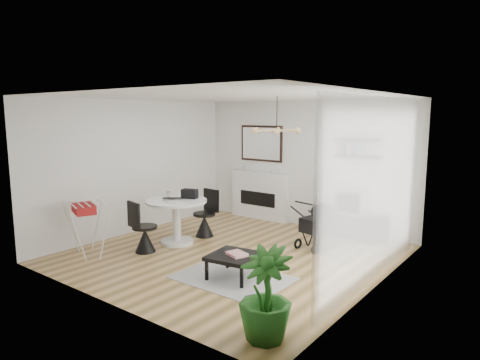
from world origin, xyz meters
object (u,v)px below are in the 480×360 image
Objects in this scene: drying_rack at (88,228)px; potted_plant at (265,294)px; dining_table at (176,215)px; stroller at (318,227)px; crt_tv at (352,201)px; fireplace at (260,190)px; coffee_table at (234,257)px; tv_console at (353,225)px.

potted_plant reaches higher than drying_rack.
stroller reaches higher than dining_table.
drying_rack is at bearing 173.10° from potted_plant.
potted_plant is (3.27, -1.88, -0.04)m from dining_table.
crt_tv reaches higher than dining_table.
potted_plant is (1.04, -3.27, 0.12)m from stroller.
coffee_table is at bearing -61.01° from fireplace.
coffee_table is at bearing -99.93° from tv_console.
fireplace reaches higher than crt_tv.
crt_tv is 0.72× the size of coffee_table.
crt_tv is 0.61× the size of stroller.
potted_plant reaches higher than coffee_table.
fireplace reaches higher than stroller.
tv_console is 1.42× the size of stroller.
dining_table is 1.11× the size of potted_plant.
tv_console is 1.13× the size of dining_table.
drying_rack is at bearing -123.88° from stroller.
fireplace reaches higher than drying_rack.
drying_rack is 0.90× the size of potted_plant.
coffee_table is 1.80m from potted_plant.
fireplace is at bearing 176.12° from tv_console.
drying_rack reaches higher than tv_console.
potted_plant is at bearing -59.47° from stroller.
fireplace reaches higher than coffee_table.
tv_console is 1.26× the size of potted_plant.
fireplace is 2.11× the size of potted_plant.
coffee_table is (-0.54, -3.10, 0.08)m from tv_console.
crt_tv is at bearing 100.97° from potted_plant.
drying_rack is at bearing -117.32° from dining_table.
drying_rack is (-3.17, -3.79, -0.24)m from crt_tv.
crt_tv is (2.33, -0.16, 0.04)m from fireplace.
potted_plant is at bearing 14.13° from drying_rack.
coffee_table is (1.92, -0.70, -0.23)m from dining_table.
crt_tv is 4.36m from potted_plant.
dining_table is at bearing 150.09° from potted_plant.
crt_tv reaches higher than coffee_table.
drying_rack is at bearing -130.01° from tv_console.
tv_console is at bearing 8.78° from crt_tv.
drying_rack is 1.02× the size of stroller.
coffee_table is (1.81, -3.26, -0.36)m from fireplace.
potted_plant is (1.35, -1.18, 0.19)m from coffee_table.
coffee_table is at bearing 35.76° from drying_rack.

